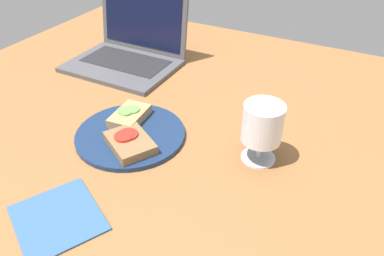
% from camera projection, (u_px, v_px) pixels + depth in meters
% --- Properties ---
extents(wooden_table, '(1.40, 1.40, 0.03)m').
position_uv_depth(wooden_table, '(152.00, 144.00, 0.84)').
color(wooden_table, brown).
rests_on(wooden_table, ground).
extents(plate, '(0.24, 0.24, 0.01)m').
position_uv_depth(plate, '(131.00, 135.00, 0.83)').
color(plate, navy).
rests_on(plate, wooden_table).
extents(sandwich_with_tomato, '(0.13, 0.12, 0.03)m').
position_uv_depth(sandwich_with_tomato, '(130.00, 142.00, 0.78)').
color(sandwich_with_tomato, brown).
rests_on(sandwich_with_tomato, plate).
extents(sandwich_with_cucumber, '(0.07, 0.11, 0.03)m').
position_uv_depth(sandwich_with_cucumber, '(130.00, 116.00, 0.86)').
color(sandwich_with_cucumber, '#A88456').
rests_on(sandwich_with_cucumber, plate).
extents(wine_glass, '(0.08, 0.08, 0.13)m').
position_uv_depth(wine_glass, '(262.00, 126.00, 0.73)').
color(wine_glass, white).
rests_on(wine_glass, wooden_table).
extents(laptop, '(0.31, 0.26, 0.21)m').
position_uv_depth(laptop, '(130.00, 48.00, 1.12)').
color(laptop, '#4C4C51').
rests_on(laptop, wooden_table).
extents(napkin, '(0.19, 0.19, 0.00)m').
position_uv_depth(napkin, '(58.00, 218.00, 0.64)').
color(napkin, '#33598C').
rests_on(napkin, wooden_table).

